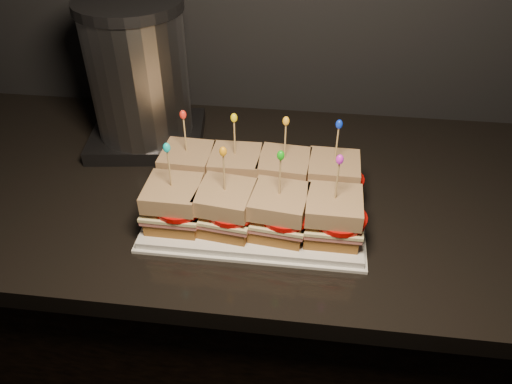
# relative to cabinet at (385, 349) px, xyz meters

# --- Properties ---
(cabinet) EXTENTS (2.28, 0.61, 0.91)m
(cabinet) POSITION_rel_cabinet_xyz_m (0.00, 0.00, 0.00)
(cabinet) COLOR black
(cabinet) RESTS_ON ground
(granite_slab) EXTENTS (2.32, 0.65, 0.04)m
(granite_slab) POSITION_rel_cabinet_xyz_m (0.00, 0.00, 0.47)
(granite_slab) COLOR black
(granite_slab) RESTS_ON cabinet
(platter) EXTENTS (0.38, 0.24, 0.02)m
(platter) POSITION_rel_cabinet_xyz_m (-0.32, -0.10, 0.50)
(platter) COLOR white
(platter) RESTS_ON granite_slab
(platter_rim) EXTENTS (0.39, 0.25, 0.01)m
(platter_rim) POSITION_rel_cabinet_xyz_m (-0.32, -0.10, 0.49)
(platter_rim) COLOR white
(platter_rim) RESTS_ON granite_slab
(sandwich_0_bread_bot) EXTENTS (0.09, 0.09, 0.02)m
(sandwich_0_bread_bot) POSITION_rel_cabinet_xyz_m (-0.45, -0.04, 0.52)
(sandwich_0_bread_bot) COLOR #5C3815
(sandwich_0_bread_bot) RESTS_ON platter
(sandwich_0_ham) EXTENTS (0.10, 0.10, 0.01)m
(sandwich_0_ham) POSITION_rel_cabinet_xyz_m (-0.45, -0.04, 0.54)
(sandwich_0_ham) COLOR #BF5758
(sandwich_0_ham) RESTS_ON sandwich_0_bread_bot
(sandwich_0_cheese) EXTENTS (0.10, 0.10, 0.01)m
(sandwich_0_cheese) POSITION_rel_cabinet_xyz_m (-0.45, -0.04, 0.55)
(sandwich_0_cheese) COLOR beige
(sandwich_0_cheese) RESTS_ON sandwich_0_ham
(sandwich_0_tomato) EXTENTS (0.09, 0.09, 0.01)m
(sandwich_0_tomato) POSITION_rel_cabinet_xyz_m (-0.44, -0.05, 0.55)
(sandwich_0_tomato) COLOR #BD0A06
(sandwich_0_tomato) RESTS_ON sandwich_0_cheese
(sandwich_0_bread_top) EXTENTS (0.09, 0.09, 0.03)m
(sandwich_0_bread_top) POSITION_rel_cabinet_xyz_m (-0.45, -0.04, 0.57)
(sandwich_0_bread_top) COLOR #56290F
(sandwich_0_bread_top) RESTS_ON sandwich_0_tomato
(sandwich_0_pick) EXTENTS (0.00, 0.00, 0.09)m
(sandwich_0_pick) POSITION_rel_cabinet_xyz_m (-0.45, -0.04, 0.62)
(sandwich_0_pick) COLOR tan
(sandwich_0_pick) RESTS_ON sandwich_0_bread_top
(sandwich_0_frill) EXTENTS (0.01, 0.01, 0.02)m
(sandwich_0_frill) POSITION_rel_cabinet_xyz_m (-0.45, -0.04, 0.66)
(sandwich_0_frill) COLOR red
(sandwich_0_frill) RESTS_ON sandwich_0_pick
(sandwich_1_bread_bot) EXTENTS (0.09, 0.09, 0.02)m
(sandwich_1_bread_bot) POSITION_rel_cabinet_xyz_m (-0.36, -0.04, 0.52)
(sandwich_1_bread_bot) COLOR #5C3815
(sandwich_1_bread_bot) RESTS_ON platter
(sandwich_1_ham) EXTENTS (0.10, 0.10, 0.01)m
(sandwich_1_ham) POSITION_rel_cabinet_xyz_m (-0.36, -0.04, 0.54)
(sandwich_1_ham) COLOR #BF5758
(sandwich_1_ham) RESTS_ON sandwich_1_bread_bot
(sandwich_1_cheese) EXTENTS (0.10, 0.10, 0.01)m
(sandwich_1_cheese) POSITION_rel_cabinet_xyz_m (-0.36, -0.04, 0.55)
(sandwich_1_cheese) COLOR beige
(sandwich_1_cheese) RESTS_ON sandwich_1_ham
(sandwich_1_tomato) EXTENTS (0.09, 0.09, 0.01)m
(sandwich_1_tomato) POSITION_rel_cabinet_xyz_m (-0.35, -0.05, 0.55)
(sandwich_1_tomato) COLOR #BD0A06
(sandwich_1_tomato) RESTS_ON sandwich_1_cheese
(sandwich_1_bread_top) EXTENTS (0.09, 0.09, 0.03)m
(sandwich_1_bread_top) POSITION_rel_cabinet_xyz_m (-0.36, -0.04, 0.57)
(sandwich_1_bread_top) COLOR #56290F
(sandwich_1_bread_top) RESTS_ON sandwich_1_tomato
(sandwich_1_pick) EXTENTS (0.00, 0.00, 0.09)m
(sandwich_1_pick) POSITION_rel_cabinet_xyz_m (-0.36, -0.04, 0.62)
(sandwich_1_pick) COLOR tan
(sandwich_1_pick) RESTS_ON sandwich_1_bread_top
(sandwich_1_frill) EXTENTS (0.01, 0.01, 0.02)m
(sandwich_1_frill) POSITION_rel_cabinet_xyz_m (-0.36, -0.04, 0.66)
(sandwich_1_frill) COLOR yellow
(sandwich_1_frill) RESTS_ON sandwich_1_pick
(sandwich_2_bread_bot) EXTENTS (0.10, 0.10, 0.02)m
(sandwich_2_bread_bot) POSITION_rel_cabinet_xyz_m (-0.27, -0.04, 0.52)
(sandwich_2_bread_bot) COLOR #5C3815
(sandwich_2_bread_bot) RESTS_ON platter
(sandwich_2_ham) EXTENTS (0.10, 0.10, 0.01)m
(sandwich_2_ham) POSITION_rel_cabinet_xyz_m (-0.27, -0.04, 0.54)
(sandwich_2_ham) COLOR #BF5758
(sandwich_2_ham) RESTS_ON sandwich_2_bread_bot
(sandwich_2_cheese) EXTENTS (0.11, 0.10, 0.01)m
(sandwich_2_cheese) POSITION_rel_cabinet_xyz_m (-0.27, -0.04, 0.55)
(sandwich_2_cheese) COLOR beige
(sandwich_2_cheese) RESTS_ON sandwich_2_ham
(sandwich_2_tomato) EXTENTS (0.09, 0.09, 0.01)m
(sandwich_2_tomato) POSITION_rel_cabinet_xyz_m (-0.26, -0.05, 0.55)
(sandwich_2_tomato) COLOR #BD0A06
(sandwich_2_tomato) RESTS_ON sandwich_2_cheese
(sandwich_2_bread_top) EXTENTS (0.10, 0.10, 0.03)m
(sandwich_2_bread_top) POSITION_rel_cabinet_xyz_m (-0.27, -0.04, 0.57)
(sandwich_2_bread_top) COLOR #56290F
(sandwich_2_bread_top) RESTS_ON sandwich_2_tomato
(sandwich_2_pick) EXTENTS (0.00, 0.00, 0.09)m
(sandwich_2_pick) POSITION_rel_cabinet_xyz_m (-0.27, -0.04, 0.62)
(sandwich_2_pick) COLOR tan
(sandwich_2_pick) RESTS_ON sandwich_2_bread_top
(sandwich_2_frill) EXTENTS (0.01, 0.01, 0.02)m
(sandwich_2_frill) POSITION_rel_cabinet_xyz_m (-0.27, -0.04, 0.66)
(sandwich_2_frill) COLOR #FDAC22
(sandwich_2_frill) RESTS_ON sandwich_2_pick
(sandwich_3_bread_bot) EXTENTS (0.09, 0.09, 0.02)m
(sandwich_3_bread_bot) POSITION_rel_cabinet_xyz_m (-0.18, -0.04, 0.52)
(sandwich_3_bread_bot) COLOR #5C3815
(sandwich_3_bread_bot) RESTS_ON platter
(sandwich_3_ham) EXTENTS (0.10, 0.10, 0.01)m
(sandwich_3_ham) POSITION_rel_cabinet_xyz_m (-0.18, -0.04, 0.54)
(sandwich_3_ham) COLOR #BF5758
(sandwich_3_ham) RESTS_ON sandwich_3_bread_bot
(sandwich_3_cheese) EXTENTS (0.10, 0.10, 0.01)m
(sandwich_3_cheese) POSITION_rel_cabinet_xyz_m (-0.18, -0.04, 0.55)
(sandwich_3_cheese) COLOR beige
(sandwich_3_cheese) RESTS_ON sandwich_3_ham
(sandwich_3_tomato) EXTENTS (0.09, 0.09, 0.01)m
(sandwich_3_tomato) POSITION_rel_cabinet_xyz_m (-0.17, -0.05, 0.55)
(sandwich_3_tomato) COLOR #BD0A06
(sandwich_3_tomato) RESTS_ON sandwich_3_cheese
(sandwich_3_bread_top) EXTENTS (0.09, 0.09, 0.03)m
(sandwich_3_bread_top) POSITION_rel_cabinet_xyz_m (-0.18, -0.04, 0.57)
(sandwich_3_bread_top) COLOR #56290F
(sandwich_3_bread_top) RESTS_ON sandwich_3_tomato
(sandwich_3_pick) EXTENTS (0.00, 0.00, 0.09)m
(sandwich_3_pick) POSITION_rel_cabinet_xyz_m (-0.18, -0.04, 0.62)
(sandwich_3_pick) COLOR tan
(sandwich_3_pick) RESTS_ON sandwich_3_bread_top
(sandwich_3_frill) EXTENTS (0.01, 0.01, 0.02)m
(sandwich_3_frill) POSITION_rel_cabinet_xyz_m (-0.18, -0.04, 0.66)
(sandwich_3_frill) COLOR #0D2DCC
(sandwich_3_frill) RESTS_ON sandwich_3_pick
(sandwich_4_bread_bot) EXTENTS (0.09, 0.09, 0.02)m
(sandwich_4_bread_bot) POSITION_rel_cabinet_xyz_m (-0.45, -0.15, 0.52)
(sandwich_4_bread_bot) COLOR #5C3815
(sandwich_4_bread_bot) RESTS_ON platter
(sandwich_4_ham) EXTENTS (0.10, 0.10, 0.01)m
(sandwich_4_ham) POSITION_rel_cabinet_xyz_m (-0.45, -0.15, 0.54)
(sandwich_4_ham) COLOR #BF5758
(sandwich_4_ham) RESTS_ON sandwich_4_bread_bot
(sandwich_4_cheese) EXTENTS (0.10, 0.10, 0.01)m
(sandwich_4_cheese) POSITION_rel_cabinet_xyz_m (-0.45, -0.15, 0.55)
(sandwich_4_cheese) COLOR beige
(sandwich_4_cheese) RESTS_ON sandwich_4_ham
(sandwich_4_tomato) EXTENTS (0.09, 0.09, 0.01)m
(sandwich_4_tomato) POSITION_rel_cabinet_xyz_m (-0.44, -0.16, 0.55)
(sandwich_4_tomato) COLOR #BD0A06
(sandwich_4_tomato) RESTS_ON sandwich_4_cheese
(sandwich_4_bread_top) EXTENTS (0.09, 0.09, 0.03)m
(sandwich_4_bread_top) POSITION_rel_cabinet_xyz_m (-0.45, -0.15, 0.57)
(sandwich_4_bread_top) COLOR #56290F
(sandwich_4_bread_top) RESTS_ON sandwich_4_tomato
(sandwich_4_pick) EXTENTS (0.00, 0.00, 0.09)m
(sandwich_4_pick) POSITION_rel_cabinet_xyz_m (-0.45, -0.15, 0.62)
(sandwich_4_pick) COLOR tan
(sandwich_4_pick) RESTS_ON sandwich_4_bread_top
(sandwich_4_frill) EXTENTS (0.01, 0.01, 0.02)m
(sandwich_4_frill) POSITION_rel_cabinet_xyz_m (-0.45, -0.15, 0.66)
(sandwich_4_frill) COLOR #0DB7B3
(sandwich_4_frill) RESTS_ON sandwich_4_pick
(sandwich_5_bread_bot) EXTENTS (0.10, 0.10, 0.02)m
(sandwich_5_bread_bot) POSITION_rel_cabinet_xyz_m (-0.36, -0.15, 0.52)
(sandwich_5_bread_bot) COLOR #5C3815
(sandwich_5_bread_bot) RESTS_ON platter
(sandwich_5_ham) EXTENTS (0.11, 0.11, 0.01)m
(sandwich_5_ham) POSITION_rel_cabinet_xyz_m (-0.36, -0.15, 0.54)
(sandwich_5_ham) COLOR #BF5758
(sandwich_5_ham) RESTS_ON sandwich_5_bread_bot
(sandwich_5_cheese) EXTENTS (0.11, 0.11, 0.01)m
(sandwich_5_cheese) POSITION_rel_cabinet_xyz_m (-0.36, -0.15, 0.55)
(sandwich_5_cheese) COLOR beige
(sandwich_5_cheese) RESTS_ON sandwich_5_ham
(sandwich_5_tomato) EXTENTS (0.09, 0.09, 0.01)m
(sandwich_5_tomato) POSITION_rel_cabinet_xyz_m (-0.35, -0.16, 0.55)
(sandwich_5_tomato) COLOR #BD0A06
(sandwich_5_tomato) RESTS_ON sandwich_5_cheese
(sandwich_5_bread_top) EXTENTS (0.10, 0.10, 0.03)m
(sandwich_5_bread_top) POSITION_rel_cabinet_xyz_m (-0.36, -0.15, 0.57)
(sandwich_5_bread_top) COLOR #56290F
(sandwich_5_bread_top) RESTS_ON sandwich_5_tomato
(sandwich_5_pick) EXTENTS (0.00, 0.00, 0.09)m
(sandwich_5_pick) POSITION_rel_cabinet_xyz_m (-0.36, -0.15, 0.62)
(sandwich_5_pick) COLOR tan
(sandwich_5_pick) RESTS_ON sandwich_5_bread_top
(sandwich_5_frill) EXTENTS (0.01, 0.01, 0.02)m
(sandwich_5_frill) POSITION_rel_cabinet_xyz_m (-0.36, -0.15, 0.66)
(sandwich_5_frill) COLOR orange
(sandwich_5_frill) RESTS_ON sandwich_5_pick
(sandwich_6_bread_bot) EXTENTS (0.10, 0.10, 0.02)m
(sandwich_6_bread_bot) POSITION_rel_cabinet_xyz_m (-0.27, -0.15, 0.52)
(sandwich_6_bread_bot) COLOR #5C3815
(sandwich_6_bread_bot) RESTS_ON platter
(sandwich_6_ham) EXTENTS (0.11, 0.10, 0.01)m
(sandwich_6_ham) POSITION_rel_cabinet_xyz_m (-0.27, -0.15, 0.54)
(sandwich_6_ham) COLOR #BF5758
(sandwich_6_ham) RESTS_ON sandwich_6_bread_bot
(sandwich_6_cheese) EXTENTS (0.11, 0.11, 0.01)m
(sandwich_6_cheese) POSITION_rel_cabinet_xyz_m (-0.27, -0.15, 0.55)
(sandwich_6_cheese) COLOR beige
(sandwich_6_cheese) RESTS_ON sandwich_6_ham
(sandwich_6_tomato) EXTENTS (0.09, 0.09, 0.01)m
(sandwich_6_tomato) POSITION_rel_cabinet_xyz_m (-0.26, -0.16, 0.55)
(sandwich_6_tomato) COLOR #BD0A06
(sandwich_6_tomato) RESTS_ON sandwich_6_cheese
(sandwich_6_bread_top) EXTENTS (0.10, 0.10, 0.03)m
(sandwich_6_bread_top) POSITION_rel_cabinet_xyz_m (-0.27, -0.15, 0.57)
(sandwich_6_bread_top) COLOR #56290F
(sandwich_6_bread_top) RESTS_ON sandwich_6_tomato
(sandwich_6_pick) EXTENTS (0.00, 0.00, 0.09)m
(sandwich_6_pick) POSITION_rel_cabinet_xyz_m (-0.27, -0.15, 0.62)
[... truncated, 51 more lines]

